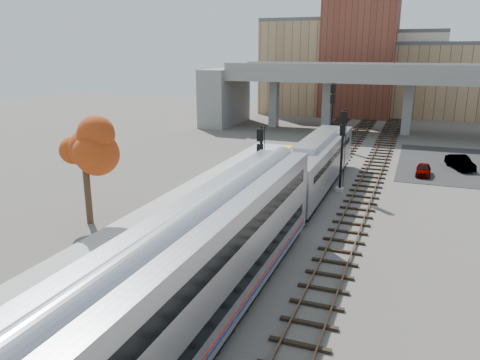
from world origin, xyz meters
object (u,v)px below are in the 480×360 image
Objects in this scene: coach at (194,276)px; signal_mast_mid at (342,152)px; locomotive at (316,163)px; tree at (84,147)px; signal_mast_far at (332,115)px; car_b at (460,162)px; signal_mast_near at (260,176)px; car_a at (423,170)px.

coach is 3.72× the size of signal_mast_mid.
tree reaches higher than locomotive.
signal_mast_far is 15.67m from car_b.
tree is 35.03m from car_b.
signal_mast_near is 19.43m from car_a.
coach is at bearing -87.06° from signal_mast_far.
signal_mast_far reaches higher than signal_mast_mid.
signal_mast_near is 0.85× the size of signal_mast_far.
signal_mast_far reaches higher than car_a.
signal_mast_mid is at bearing -77.33° from signal_mast_far.
signal_mast_near is (-2.10, 14.33, 0.24)m from coach.
signal_mast_near is at bearing -121.35° from car_a.
signal_mast_far reaches higher than tree.
coach is at bearing -129.89° from car_b.
signal_mast_mid is at bearing -151.05° from car_b.
car_b is at bearing 45.83° from tree.
tree is at bearing -137.32° from signal_mast_mid.
locomotive is 11.65m from car_a.
signal_mast_near is at bearing -104.24° from locomotive.
coach is 7.86× the size of car_a.
car_a is (10.51, -10.45, -3.24)m from signal_mast_far.
signal_mast_near is (-2.10, -8.28, 0.76)m from locomotive.
signal_mast_far is (-4.10, 18.24, 0.54)m from signal_mast_mid.
car_a is (10.51, 16.16, -2.46)m from signal_mast_near.
tree is 2.19× the size of car_a.
signal_mast_near is 9.32m from signal_mast_mid.
signal_mast_far is at bearing 90.00° from signal_mast_near.
locomotive reaches higher than car_b.
signal_mast_mid is (4.10, 8.36, 0.24)m from signal_mast_near.
tree reaches higher than signal_mast_mid.
car_a is at bearing 56.95° from signal_mast_near.
coach is 6.21× the size of car_b.
signal_mast_mid reaches higher than car_a.
car_a is (8.41, 7.88, -1.70)m from locomotive.
signal_mast_mid is 10.44m from car_a.
car_b is (24.21, 24.92, -4.47)m from tree.
car_b is (3.33, 3.79, 0.12)m from car_a.
car_b is at bearing 49.93° from signal_mast_mid.
coach is 3.32× the size of signal_mast_far.
signal_mast_far is (-0.00, 26.60, 0.78)m from signal_mast_near.
car_b is (13.84, 19.94, -2.34)m from signal_mast_near.
locomotive is 2.73× the size of tree.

